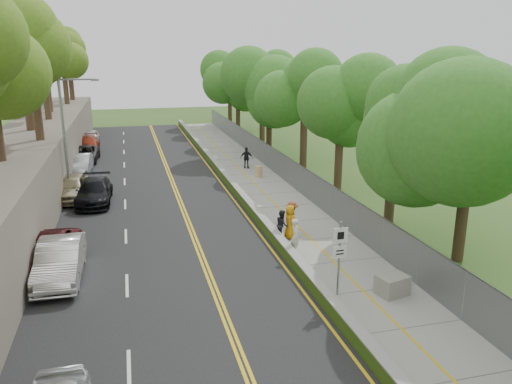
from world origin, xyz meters
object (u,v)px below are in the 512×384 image
(streetlight, at_px, (68,131))
(car_1, at_px, (60,260))
(construction_barrel, at_px, (259,172))
(car_2, at_px, (48,253))
(person_far, at_px, (247,158))
(painter_0, at_px, (290,222))
(concrete_block, at_px, (392,285))
(signpost, at_px, (340,250))

(streetlight, relative_size, car_1, 1.59)
(construction_barrel, distance_m, car_2, 19.62)
(streetlight, bearing_deg, person_far, 24.34)
(car_2, xyz_separation_m, person_far, (13.40, 17.33, 0.16))
(car_1, xyz_separation_m, person_far, (12.73, 18.58, 0.07))
(construction_barrel, relative_size, painter_0, 0.49)
(construction_barrel, bearing_deg, concrete_block, -89.44)
(concrete_block, bearing_deg, painter_0, 106.00)
(streetlight, relative_size, painter_0, 4.46)
(construction_barrel, xyz_separation_m, person_far, (-0.20, 3.19, 0.46))
(streetlight, relative_size, construction_barrel, 9.19)
(car_1, bearing_deg, concrete_block, -19.94)
(person_far, bearing_deg, streetlight, 43.95)
(signpost, relative_size, car_2, 0.58)
(car_1, bearing_deg, signpost, -21.32)
(streetlight, xyz_separation_m, car_1, (0.53, -12.58, -3.77))
(construction_barrel, bearing_deg, painter_0, -97.84)
(construction_barrel, height_order, car_2, car_2)
(construction_barrel, bearing_deg, car_1, -130.05)
(streetlight, bearing_deg, painter_0, -41.93)
(car_2, bearing_deg, person_far, 56.24)
(car_2, bearing_deg, painter_0, 8.22)
(car_2, distance_m, painter_0, 11.81)
(streetlight, bearing_deg, car_1, -87.59)
(signpost, xyz_separation_m, person_far, (1.75, 23.02, -1.02))
(concrete_block, distance_m, car_2, 15.13)
(signpost, xyz_separation_m, painter_0, (0.12, 6.56, -1.02))
(streetlight, height_order, car_1, streetlight)
(concrete_block, bearing_deg, person_far, 90.97)
(concrete_block, height_order, car_2, car_2)
(concrete_block, bearing_deg, car_2, 155.86)
(concrete_block, xyz_separation_m, painter_0, (-2.03, 7.07, 0.50))
(signpost, height_order, construction_barrel, signpost)
(signpost, relative_size, person_far, 1.73)
(streetlight, relative_size, car_2, 1.50)
(streetlight, relative_size, person_far, 4.47)
(painter_0, bearing_deg, streetlight, 44.63)
(painter_0, bearing_deg, person_far, -9.08)
(car_1, distance_m, painter_0, 11.31)
(concrete_block, xyz_separation_m, person_far, (-0.40, 23.52, 0.49))
(construction_barrel, xyz_separation_m, painter_0, (-1.83, -13.26, 0.46))
(car_2, height_order, person_far, person_far)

